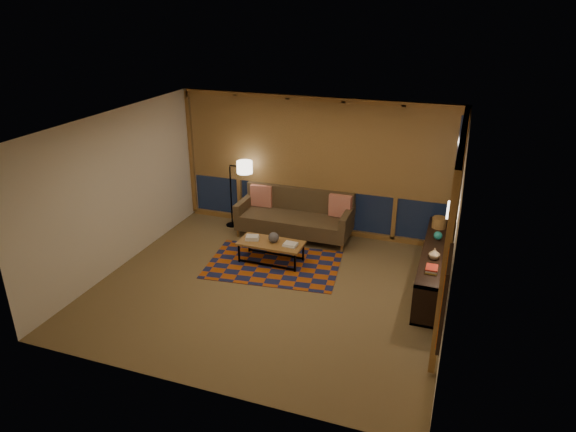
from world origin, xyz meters
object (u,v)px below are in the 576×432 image
(sofa, at_px, (294,215))
(floor_lamp, at_px, (231,193))
(bookshelf, at_px, (434,266))
(coffee_table, at_px, (271,252))

(sofa, bearing_deg, floor_lamp, 176.29)
(floor_lamp, relative_size, bookshelf, 0.54)
(coffee_table, distance_m, bookshelf, 2.80)
(floor_lamp, bearing_deg, sofa, -1.91)
(bookshelf, bearing_deg, floor_lamp, 165.33)
(coffee_table, distance_m, floor_lamp, 1.91)
(floor_lamp, distance_m, bookshelf, 4.30)
(coffee_table, xyz_separation_m, bookshelf, (2.79, 0.16, 0.14))
(sofa, xyz_separation_m, coffee_table, (-0.05, -1.16, -0.26))
(coffee_table, bearing_deg, sofa, 88.56)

